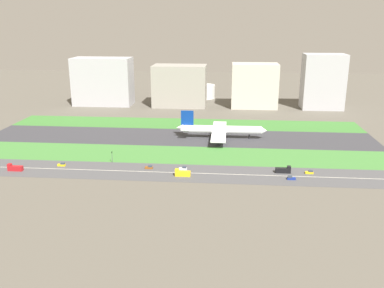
# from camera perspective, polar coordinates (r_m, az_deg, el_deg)

# --- Properties ---
(ground_plane) EXTENTS (800.00, 800.00, 0.00)m
(ground_plane) POSITION_cam_1_polar(r_m,az_deg,el_deg) (301.34, -1.70, 0.95)
(ground_plane) COLOR #5B564C
(runway) EXTENTS (280.00, 46.00, 0.10)m
(runway) POSITION_cam_1_polar(r_m,az_deg,el_deg) (301.33, -1.70, 0.96)
(runway) COLOR #38383D
(runway) RESTS_ON ground_plane
(grass_median_north) EXTENTS (280.00, 36.00, 0.10)m
(grass_median_north) POSITION_cam_1_polar(r_m,az_deg,el_deg) (340.73, -0.90, 2.82)
(grass_median_north) COLOR #3D7A33
(grass_median_north) RESTS_ON ground_plane
(grass_median_south) EXTENTS (280.00, 36.00, 0.10)m
(grass_median_south) POSITION_cam_1_polar(r_m,az_deg,el_deg) (262.42, -2.75, -1.46)
(grass_median_south) COLOR #427F38
(grass_median_south) RESTS_ON ground_plane
(highway) EXTENTS (280.00, 28.00, 0.10)m
(highway) POSITION_cam_1_polar(r_m,az_deg,el_deg) (232.55, -3.81, -3.90)
(highway) COLOR #4C4C4F
(highway) RESTS_ON ground_plane
(highway_centerline) EXTENTS (266.00, 0.50, 0.01)m
(highway_centerline) POSITION_cam_1_polar(r_m,az_deg,el_deg) (232.53, -3.81, -3.89)
(highway_centerline) COLOR silver
(highway_centerline) RESTS_ON highway
(airliner) EXTENTS (65.00, 56.00, 19.70)m
(airliner) POSITION_cam_1_polar(r_m,az_deg,el_deg) (297.77, 3.82, 1.97)
(airliner) COLOR white
(airliner) RESTS_ON runway
(car_4) EXTENTS (4.40, 1.80, 2.00)m
(car_4) POSITION_cam_1_polar(r_m,az_deg,el_deg) (235.62, -1.19, -3.36)
(car_4) COLOR silver
(car_4) RESTS_ON highway
(car_0) EXTENTS (4.40, 1.80, 2.00)m
(car_0) POSITION_cam_1_polar(r_m,az_deg,el_deg) (238.83, 15.89, -3.75)
(car_0) COLOR yellow
(car_0) RESTS_ON highway
(truck_2) EXTENTS (8.40, 2.50, 4.00)m
(truck_2) POSITION_cam_1_polar(r_m,az_deg,el_deg) (236.23, 12.48, -3.53)
(truck_2) COLOR black
(truck_2) RESTS_ON highway
(car_3) EXTENTS (4.40, 1.80, 2.00)m
(car_3) POSITION_cam_1_polar(r_m,az_deg,el_deg) (238.47, -5.91, -3.20)
(car_3) COLOR brown
(car_3) RESTS_ON highway
(car_2) EXTENTS (4.40, 1.80, 2.00)m
(car_2) POSITION_cam_1_polar(r_m,az_deg,el_deg) (227.61, 13.47, -4.58)
(car_2) COLOR navy
(car_2) RESTS_ON highway
(car_1) EXTENTS (4.40, 1.80, 2.00)m
(car_1) POSITION_cam_1_polar(r_m,az_deg,el_deg) (253.18, -17.49, -2.72)
(car_1) COLOR yellow
(car_1) RESTS_ON highway
(truck_1) EXTENTS (8.40, 2.50, 4.00)m
(truck_1) POSITION_cam_1_polar(r_m,az_deg,el_deg) (226.00, -1.35, -4.05)
(truck_1) COLOR yellow
(truck_1) RESTS_ON highway
(truck_0) EXTENTS (8.40, 2.50, 4.00)m
(truck_0) POSITION_cam_1_polar(r_m,az_deg,el_deg) (254.32, -23.20, -3.06)
(truck_0) COLOR #B2191E
(truck_0) RESTS_ON highway
(traffic_light) EXTENTS (0.36, 0.50, 7.20)m
(traffic_light) POSITION_cam_1_polar(r_m,az_deg,el_deg) (250.16, -10.95, -1.65)
(traffic_light) COLOR #4C4C51
(traffic_light) RESTS_ON highway
(terminal_building) EXTENTS (57.30, 26.58, 46.50)m
(terminal_building) POSITION_cam_1_polar(r_m,az_deg,el_deg) (424.87, -12.16, 8.42)
(terminal_building) COLOR #B2B2B7
(terminal_building) RESTS_ON ground_plane
(hangar_building) EXTENTS (51.60, 29.88, 40.01)m
(hangar_building) POSITION_cam_1_polar(r_m,az_deg,el_deg) (409.49, -1.70, 8.02)
(hangar_building) COLOR #9E998E
(hangar_building) RESTS_ON ground_plane
(office_tower) EXTENTS (43.79, 26.83, 42.13)m
(office_tower) POSITION_cam_1_polar(r_m,az_deg,el_deg) (407.30, 8.60, 7.94)
(office_tower) COLOR beige
(office_tower) RESTS_ON ground_plane
(cargo_warehouse) EXTENTS (38.31, 25.10, 51.55)m
(cargo_warehouse) POSITION_cam_1_polar(r_m,az_deg,el_deg) (415.52, 17.58, 8.19)
(cargo_warehouse) COLOR #B2B2B7
(cargo_warehouse) RESTS_ON ground_plane
(fuel_tank_west) EXTENTS (24.28, 24.28, 14.45)m
(fuel_tank_west) POSITION_cam_1_polar(r_m,az_deg,el_deg) (453.95, 1.62, 7.24)
(fuel_tank_west) COLOR silver
(fuel_tank_west) RESTS_ON ground_plane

